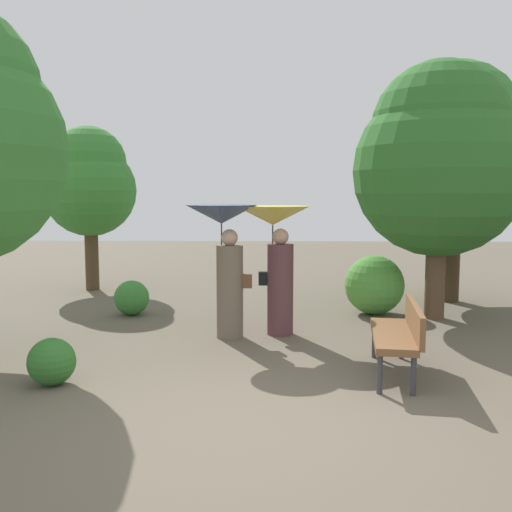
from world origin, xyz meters
The scene contains 10 objects.
ground_plane centered at (0.00, 0.00, 0.00)m, with size 40.00×40.00×0.00m, color brown.
person_left centered at (-0.43, 3.16, 1.32)m, with size 1.02×1.02×1.92m.
person_right centered at (0.29, 3.36, 1.35)m, with size 1.09×1.09×1.90m.
park_bench centered at (1.70, 1.46, 0.51)m, with size 0.69×1.55×0.83m.
tree_near_left centered at (-3.64, 7.21, 2.32)m, with size 1.96×1.96×3.50m.
tree_near_right centered at (2.96, 4.52, 2.65)m, with size 2.80×2.80×4.22m.
tree_mid_right centered at (3.69, 6.05, 2.87)m, with size 2.98×2.98×4.54m.
bush_path_left centered at (2.01, 4.82, 0.51)m, with size 1.02×1.02×1.02m, color #4C9338.
bush_path_right centered at (-2.16, 4.64, 0.30)m, with size 0.60×0.60×0.60m, color #387F33.
bush_behind_bench centered at (-2.16, 1.02, 0.26)m, with size 0.52×0.52×0.52m, color #2D6B28.
Camera 1 is at (0.22, -4.98, 2.08)m, focal length 40.21 mm.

